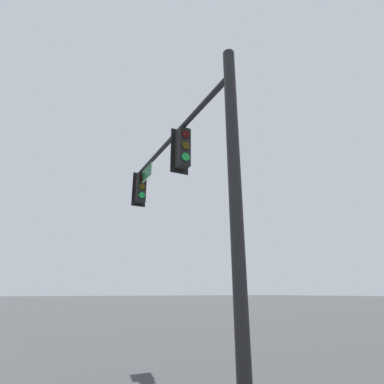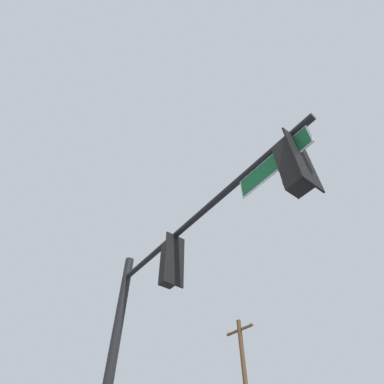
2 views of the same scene
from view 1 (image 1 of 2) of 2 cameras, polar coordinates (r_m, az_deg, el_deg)
signal_pole_near at (r=7.65m, az=-1.47°, el=2.87°), size 6.65×0.69×6.81m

